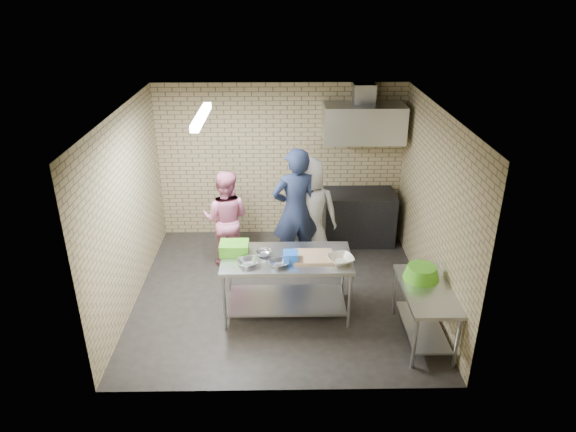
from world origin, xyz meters
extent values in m
plane|color=black|center=(0.00, 0.00, 0.00)|extent=(4.20, 4.20, 0.00)
plane|color=black|center=(0.00, 0.00, 2.70)|extent=(4.20, 4.20, 0.00)
cube|color=tan|center=(0.00, 2.00, 1.35)|extent=(4.20, 0.06, 2.70)
cube|color=tan|center=(0.00, -2.00, 1.35)|extent=(4.20, 0.06, 2.70)
cube|color=tan|center=(-2.10, 0.00, 1.35)|extent=(0.06, 4.00, 2.70)
cube|color=tan|center=(2.10, 0.00, 1.35)|extent=(0.06, 4.00, 2.70)
cube|color=#B7B9BF|center=(0.07, -0.48, 0.43)|extent=(1.73, 0.86, 0.86)
cube|color=silver|center=(1.80, -1.10, 0.38)|extent=(0.60, 1.20, 0.75)
cube|color=black|center=(1.35, 1.65, 0.45)|extent=(1.20, 0.70, 0.90)
cube|color=silver|center=(1.35, 1.70, 2.10)|extent=(1.30, 0.60, 0.60)
cube|color=#A5A8AD|center=(1.35, 1.85, 2.55)|extent=(0.35, 0.30, 0.30)
cube|color=#3F2B19|center=(1.65, 1.89, 1.92)|extent=(0.80, 0.20, 0.04)
cube|color=white|center=(-1.00, 0.00, 2.64)|extent=(0.10, 1.25, 0.08)
cube|color=#409A1C|center=(-0.63, -0.36, 0.94)|extent=(0.38, 0.29, 0.15)
cube|color=blue|center=(0.12, -0.58, 0.93)|extent=(0.19, 0.19, 0.12)
cube|color=tan|center=(0.42, -0.50, 0.88)|extent=(0.53, 0.40, 0.03)
imported|color=silver|center=(-0.43, -0.68, 0.90)|extent=(0.34, 0.34, 0.07)
imported|color=#B3B5BA|center=(-0.23, -0.43, 0.90)|extent=(0.26, 0.26, 0.06)
imported|color=#B2B5B9|center=(-0.03, -0.70, 0.89)|extent=(0.31, 0.31, 0.06)
imported|color=beige|center=(0.77, -0.63, 0.90)|extent=(0.42, 0.42, 0.08)
cylinder|color=#B22619|center=(1.40, 1.89, 2.03)|extent=(0.07, 0.07, 0.18)
imported|color=#151935|center=(0.22, 0.69, 1.00)|extent=(0.83, 0.65, 2.00)
imported|color=#D47090|center=(-0.86, 0.88, 0.79)|extent=(0.85, 0.71, 1.59)
imported|color=silver|center=(0.46, 0.92, 0.88)|extent=(0.90, 0.62, 1.76)
camera|label=1|loc=(-0.01, -6.47, 4.23)|focal=32.21mm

